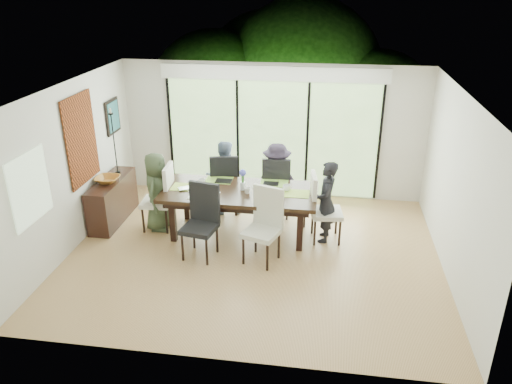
# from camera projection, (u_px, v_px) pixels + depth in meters

# --- Properties ---
(floor) EXTENTS (6.00, 5.00, 0.01)m
(floor) POSITION_uv_depth(u_px,v_px,m) (254.00, 254.00, 8.23)
(floor) COLOR #996A3D
(floor) RESTS_ON ground
(ceiling) EXTENTS (6.00, 5.00, 0.01)m
(ceiling) POSITION_uv_depth(u_px,v_px,m) (253.00, 90.00, 7.14)
(ceiling) COLOR white
(ceiling) RESTS_ON wall_back
(wall_back) EXTENTS (6.00, 0.02, 2.70)m
(wall_back) POSITION_uv_depth(u_px,v_px,m) (273.00, 131.00, 9.96)
(wall_back) COLOR beige
(wall_back) RESTS_ON floor
(wall_front) EXTENTS (6.00, 0.02, 2.70)m
(wall_front) POSITION_uv_depth(u_px,v_px,m) (219.00, 263.00, 5.41)
(wall_front) COLOR silver
(wall_front) RESTS_ON floor
(wall_left) EXTENTS (0.02, 5.00, 2.70)m
(wall_left) POSITION_uv_depth(u_px,v_px,m) (70.00, 167.00, 8.09)
(wall_left) COLOR silver
(wall_left) RESTS_ON floor
(wall_right) EXTENTS (0.02, 5.00, 2.70)m
(wall_right) POSITION_uv_depth(u_px,v_px,m) (457.00, 189.00, 7.28)
(wall_right) COLOR beige
(wall_right) RESTS_ON floor
(glass_doors) EXTENTS (4.20, 0.02, 2.30)m
(glass_doors) POSITION_uv_depth(u_px,v_px,m) (272.00, 139.00, 9.98)
(glass_doors) COLOR #598C3F
(glass_doors) RESTS_ON wall_back
(blinds_header) EXTENTS (4.40, 0.06, 0.28)m
(blinds_header) POSITION_uv_depth(u_px,v_px,m) (273.00, 73.00, 9.45)
(blinds_header) COLOR white
(blinds_header) RESTS_ON wall_back
(mullion_a) EXTENTS (0.05, 0.04, 2.30)m
(mullion_a) POSITION_uv_depth(u_px,v_px,m) (171.00, 134.00, 10.25)
(mullion_a) COLOR black
(mullion_a) RESTS_ON wall_back
(mullion_b) EXTENTS (0.05, 0.04, 2.30)m
(mullion_b) POSITION_uv_depth(u_px,v_px,m) (238.00, 137.00, 10.07)
(mullion_b) COLOR black
(mullion_b) RESTS_ON wall_back
(mullion_c) EXTENTS (0.05, 0.04, 2.30)m
(mullion_c) POSITION_uv_depth(u_px,v_px,m) (307.00, 141.00, 9.88)
(mullion_c) COLOR black
(mullion_c) RESTS_ON wall_back
(mullion_d) EXTENTS (0.05, 0.04, 2.30)m
(mullion_d) POSITION_uv_depth(u_px,v_px,m) (379.00, 144.00, 9.69)
(mullion_d) COLOR black
(mullion_d) RESTS_ON wall_back
(side_window) EXTENTS (0.02, 0.90, 1.00)m
(side_window) POSITION_uv_depth(u_px,v_px,m) (30.00, 188.00, 6.94)
(side_window) COLOR #8CAD7F
(side_window) RESTS_ON wall_left
(deck) EXTENTS (6.00, 1.80, 0.10)m
(deck) POSITION_uv_depth(u_px,v_px,m) (276.00, 179.00, 11.33)
(deck) COLOR brown
(deck) RESTS_ON ground
(rail_top) EXTENTS (6.00, 0.08, 0.06)m
(rail_top) POSITION_uv_depth(u_px,v_px,m) (280.00, 143.00, 11.81)
(rail_top) COLOR brown
(rail_top) RESTS_ON deck
(foliage_left) EXTENTS (3.20, 3.20, 3.20)m
(foliage_left) POSITION_uv_depth(u_px,v_px,m) (214.00, 94.00, 12.60)
(foliage_left) COLOR #14380F
(foliage_left) RESTS_ON ground
(foliage_mid) EXTENTS (4.00, 4.00, 4.00)m
(foliage_mid) POSITION_uv_depth(u_px,v_px,m) (303.00, 78.00, 12.70)
(foliage_mid) COLOR #14380F
(foliage_mid) RESTS_ON ground
(foliage_right) EXTENTS (2.80, 2.80, 2.80)m
(foliage_right) POSITION_uv_depth(u_px,v_px,m) (376.00, 109.00, 11.96)
(foliage_right) COLOR #14380F
(foliage_right) RESTS_ON ground
(foliage_far) EXTENTS (3.60, 3.60, 3.60)m
(foliage_far) POSITION_uv_depth(u_px,v_px,m) (268.00, 79.00, 13.54)
(foliage_far) COLOR #14380F
(foliage_far) RESTS_ON ground
(table_top) EXTENTS (2.66, 1.22, 0.07)m
(table_top) POSITION_uv_depth(u_px,v_px,m) (240.00, 192.00, 8.55)
(table_top) COLOR black
(table_top) RESTS_ON floor
(table_apron) EXTENTS (2.43, 1.00, 0.11)m
(table_apron) POSITION_uv_depth(u_px,v_px,m) (240.00, 197.00, 8.59)
(table_apron) COLOR black
(table_apron) RESTS_ON floor
(table_leg_fl) EXTENTS (0.10, 0.10, 0.76)m
(table_leg_fl) POSITION_uv_depth(u_px,v_px,m) (173.00, 221.00, 8.47)
(table_leg_fl) COLOR black
(table_leg_fl) RESTS_ON floor
(table_leg_fr) EXTENTS (0.10, 0.10, 0.76)m
(table_leg_fr) POSITION_uv_depth(u_px,v_px,m) (300.00, 230.00, 8.18)
(table_leg_fr) COLOR black
(table_leg_fr) RESTS_ON floor
(table_leg_bl) EXTENTS (0.10, 0.10, 0.76)m
(table_leg_bl) POSITION_uv_depth(u_px,v_px,m) (187.00, 200.00, 9.25)
(table_leg_bl) COLOR black
(table_leg_bl) RESTS_ON floor
(table_leg_br) EXTENTS (0.10, 0.10, 0.76)m
(table_leg_br) POSITION_uv_depth(u_px,v_px,m) (303.00, 207.00, 8.96)
(table_leg_br) COLOR black
(table_leg_br) RESTS_ON floor
(chair_left_end) EXTENTS (0.54, 0.54, 1.22)m
(chair_left_end) POSITION_uv_depth(u_px,v_px,m) (156.00, 197.00, 8.83)
(chair_left_end) COLOR white
(chair_left_end) RESTS_ON floor
(chair_right_end) EXTENTS (0.57, 0.57, 1.22)m
(chair_right_end) POSITION_uv_depth(u_px,v_px,m) (327.00, 208.00, 8.43)
(chair_right_end) COLOR beige
(chair_right_end) RESTS_ON floor
(chair_far_left) EXTENTS (0.60, 0.60, 1.22)m
(chair_far_left) POSITION_uv_depth(u_px,v_px,m) (224.00, 182.00, 9.46)
(chair_far_left) COLOR black
(chair_far_left) RESTS_ON floor
(chair_far_right) EXTENTS (0.54, 0.54, 1.22)m
(chair_far_right) POSITION_uv_depth(u_px,v_px,m) (277.00, 185.00, 9.32)
(chair_far_right) COLOR black
(chair_far_right) RESTS_ON floor
(chair_near_left) EXTENTS (0.59, 0.59, 1.22)m
(chair_near_left) POSITION_uv_depth(u_px,v_px,m) (199.00, 223.00, 7.91)
(chair_near_left) COLOR black
(chair_near_left) RESTS_ON floor
(chair_near_right) EXTENTS (0.65, 0.65, 1.22)m
(chair_near_right) POSITION_uv_depth(u_px,v_px,m) (261.00, 227.00, 7.77)
(chair_near_right) COLOR silver
(chair_near_right) RESTS_ON floor
(person_left_end) EXTENTS (0.44, 0.68, 1.43)m
(person_left_end) POSITION_uv_depth(u_px,v_px,m) (157.00, 192.00, 8.78)
(person_left_end) COLOR #3E4D33
(person_left_end) RESTS_ON floor
(person_right_end) EXTENTS (0.45, 0.68, 1.43)m
(person_right_end) POSITION_uv_depth(u_px,v_px,m) (326.00, 202.00, 8.39)
(person_right_end) COLOR black
(person_right_end) RESTS_ON floor
(person_far_left) EXTENTS (0.75, 0.57, 1.43)m
(person_far_left) POSITION_uv_depth(u_px,v_px,m) (224.00, 177.00, 9.40)
(person_far_left) COLOR slate
(person_far_left) RESTS_ON floor
(person_far_right) EXTENTS (0.71, 0.50, 1.43)m
(person_far_right) POSITION_uv_depth(u_px,v_px,m) (277.00, 180.00, 9.26)
(person_far_right) COLOR #231C2A
(person_far_right) RESTS_ON floor
(placemat_left) EXTENTS (0.49, 0.35, 0.01)m
(placemat_left) POSITION_uv_depth(u_px,v_px,m) (186.00, 187.00, 8.66)
(placemat_left) COLOR #8DA63B
(placemat_left) RESTS_ON table_top
(placemat_right) EXTENTS (0.49, 0.35, 0.01)m
(placemat_right) POSITION_uv_depth(u_px,v_px,m) (295.00, 194.00, 8.41)
(placemat_right) COLOR #8EAD3D
(placemat_right) RESTS_ON table_top
(placemat_far_l) EXTENTS (0.49, 0.35, 0.01)m
(placemat_far_l) POSITION_uv_depth(u_px,v_px,m) (219.00, 180.00, 8.96)
(placemat_far_l) COLOR olive
(placemat_far_l) RESTS_ON table_top
(placemat_far_r) EXTENTS (0.49, 0.35, 0.01)m
(placemat_far_r) POSITION_uv_depth(u_px,v_px,m) (274.00, 183.00, 8.82)
(placemat_far_r) COLOR #7EB03F
(placemat_far_r) RESTS_ON table_top
(placemat_paper) EXTENTS (0.49, 0.35, 0.01)m
(placemat_paper) POSITION_uv_depth(u_px,v_px,m) (204.00, 195.00, 8.34)
(placemat_paper) COLOR white
(placemat_paper) RESTS_ON table_top
(tablet_far_l) EXTENTS (0.29, 0.20, 0.01)m
(tablet_far_l) POSITION_uv_depth(u_px,v_px,m) (224.00, 181.00, 8.90)
(tablet_far_l) COLOR black
(tablet_far_l) RESTS_ON table_top
(tablet_far_r) EXTENTS (0.27, 0.19, 0.01)m
(tablet_far_r) POSITION_uv_depth(u_px,v_px,m) (271.00, 184.00, 8.78)
(tablet_far_r) COLOR black
(tablet_far_r) RESTS_ON table_top
(papers) EXTENTS (0.33, 0.24, 0.00)m
(papers) POSITION_uv_depth(u_px,v_px,m) (280.00, 194.00, 8.40)
(papers) COLOR white
(papers) RESTS_ON table_top
(platter_base) EXTENTS (0.29, 0.29, 0.03)m
(platter_base) POSITION_uv_depth(u_px,v_px,m) (204.00, 194.00, 8.33)
(platter_base) COLOR white
(platter_base) RESTS_ON table_top
(platter_snacks) EXTENTS (0.22, 0.22, 0.02)m
(platter_snacks) POSITION_uv_depth(u_px,v_px,m) (204.00, 193.00, 8.32)
(platter_snacks) COLOR #CE5D18
(platter_snacks) RESTS_ON table_top
(vase) EXTENTS (0.09, 0.09, 0.13)m
(vase) POSITION_uv_depth(u_px,v_px,m) (243.00, 186.00, 8.55)
(vase) COLOR silver
(vase) RESTS_ON table_top
(hyacinth_stems) EXTENTS (0.04, 0.04, 0.18)m
(hyacinth_stems) POSITION_uv_depth(u_px,v_px,m) (243.00, 179.00, 8.50)
(hyacinth_stems) COLOR #337226
(hyacinth_stems) RESTS_ON table_top
(hyacinth_blooms) EXTENTS (0.12, 0.12, 0.12)m
(hyacinth_blooms) POSITION_uv_depth(u_px,v_px,m) (243.00, 173.00, 8.45)
(hyacinth_blooms) COLOR #535AD0
(hyacinth_blooms) RESTS_ON table_top
(laptop) EXTENTS (0.43, 0.39, 0.03)m
(laptop) POSITION_uv_depth(u_px,v_px,m) (190.00, 189.00, 8.56)
(laptop) COLOR silver
(laptop) RESTS_ON table_top
(cup_a) EXTENTS (0.19, 0.19, 0.11)m
(cup_a) POSITION_uv_depth(u_px,v_px,m) (202.00, 182.00, 8.75)
(cup_a) COLOR white
(cup_a) RESTS_ON table_top
(cup_b) EXTENTS (0.13, 0.13, 0.10)m
(cup_b) POSITION_uv_depth(u_px,v_px,m) (247.00, 190.00, 8.41)
(cup_b) COLOR white
(cup_b) RESTS_ON table_top
(cup_c) EXTENTS (0.18, 0.18, 0.11)m
(cup_c) POSITION_uv_depth(u_px,v_px,m) (287.00, 188.00, 8.50)
(cup_c) COLOR white
(cup_c) RESTS_ON table_top
(book) EXTENTS (0.27, 0.30, 0.02)m
(book) POSITION_uv_depth(u_px,v_px,m) (254.00, 190.00, 8.55)
(book) COLOR white
(book) RESTS_ON table_top
(sideboard) EXTENTS (0.40, 1.43, 0.81)m
(sideboard) POSITION_uv_depth(u_px,v_px,m) (113.00, 200.00, 9.19)
(sideboard) COLOR black
(sideboard) RESTS_ON floor
(bowl) EXTENTS (0.43, 0.43, 0.10)m
(bowl) POSITION_uv_depth(u_px,v_px,m) (107.00, 180.00, 8.91)
(bowl) COLOR #9B6022
(bowl) RESTS_ON sideboard
(candlestick_base) EXTENTS (0.09, 0.09, 0.04)m
(candlestick_base) POSITION_uv_depth(u_px,v_px,m) (118.00, 172.00, 9.34)
(candlestick_base) COLOR black
(candlestick_base) RESTS_ON sideboard
(candlestick_shaft) EXTENTS (0.02, 0.02, 1.12)m
(candlestick_shaft) POSITION_uv_depth(u_px,v_px,m) (114.00, 143.00, 9.11)
(candlestick_shaft) COLOR black
(candlestick_shaft) RESTS_ON sideboard
(candlestick_pan) EXTENTS (0.09, 0.09, 0.03)m
(candlestick_pan) POSITION_uv_depth(u_px,v_px,m) (111.00, 114.00, 8.89)
(candlestick_pan) COLOR black
(candlestick_pan) RESTS_ON sideboard
(candle) EXTENTS (0.03, 0.03, 0.09)m
(candle) POSITION_uv_depth(u_px,v_px,m) (110.00, 111.00, 8.86)
(candle) COLOR silver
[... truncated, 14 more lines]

